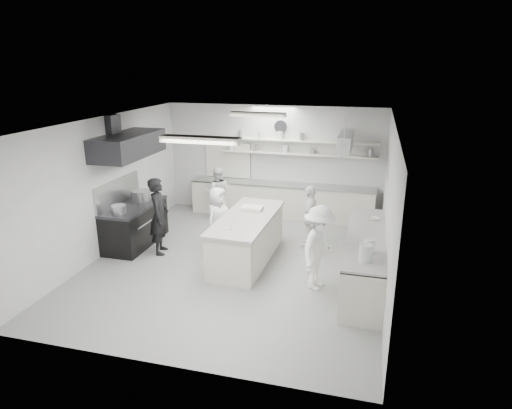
% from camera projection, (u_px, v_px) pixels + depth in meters
% --- Properties ---
extents(floor, '(6.00, 7.00, 0.02)m').
position_uv_depth(floor, '(237.00, 263.00, 9.58)').
color(floor, '#979797').
rests_on(floor, ground).
extents(ceiling, '(6.00, 7.00, 0.02)m').
position_uv_depth(ceiling, '(235.00, 121.00, 8.66)').
color(ceiling, silver).
rests_on(ceiling, wall_back).
extents(wall_back, '(6.00, 0.04, 3.00)m').
position_uv_depth(wall_back, '(273.00, 161.00, 12.34)').
color(wall_back, silver).
rests_on(wall_back, floor).
extents(wall_front, '(6.00, 0.04, 3.00)m').
position_uv_depth(wall_front, '(157.00, 269.00, 5.89)').
color(wall_front, silver).
rests_on(wall_front, floor).
extents(wall_left, '(0.04, 7.00, 3.00)m').
position_uv_depth(wall_left, '(106.00, 186.00, 9.85)').
color(wall_left, silver).
rests_on(wall_left, floor).
extents(wall_right, '(0.04, 7.00, 3.00)m').
position_uv_depth(wall_right, '(388.00, 207.00, 8.39)').
color(wall_right, silver).
rests_on(wall_right, floor).
extents(stove, '(0.80, 1.80, 0.90)m').
position_uv_depth(stove, '(135.00, 226.00, 10.44)').
color(stove, black).
rests_on(stove, floor).
extents(exhaust_hood, '(0.85, 2.00, 0.50)m').
position_uv_depth(exhaust_hood, '(128.00, 145.00, 9.86)').
color(exhaust_hood, '#28272B').
rests_on(exhaust_hood, wall_left).
extents(back_counter, '(5.00, 0.60, 0.92)m').
position_uv_depth(back_counter, '(281.00, 200.00, 12.31)').
color(back_counter, beige).
rests_on(back_counter, floor).
extents(shelf_lower, '(4.20, 0.26, 0.04)m').
position_uv_depth(shelf_lower, '(298.00, 154.00, 11.97)').
color(shelf_lower, beige).
rests_on(shelf_lower, wall_back).
extents(shelf_upper, '(4.20, 0.26, 0.04)m').
position_uv_depth(shelf_upper, '(298.00, 141.00, 11.87)').
color(shelf_upper, beige).
rests_on(shelf_upper, wall_back).
extents(pass_through_window, '(1.30, 0.04, 1.00)m').
position_uv_depth(pass_through_window, '(228.00, 160.00, 12.65)').
color(pass_through_window, black).
rests_on(pass_through_window, wall_back).
extents(wall_clock, '(0.32, 0.05, 0.32)m').
position_uv_depth(wall_clock, '(281.00, 126.00, 11.96)').
color(wall_clock, silver).
rests_on(wall_clock, wall_back).
extents(right_counter, '(0.74, 3.30, 0.94)m').
position_uv_depth(right_counter, '(365.00, 260.00, 8.60)').
color(right_counter, beige).
rests_on(right_counter, floor).
extents(pot_rack, '(0.30, 1.60, 0.40)m').
position_uv_depth(pot_rack, '(346.00, 141.00, 10.60)').
color(pot_rack, '#A4A6A9').
rests_on(pot_rack, ceiling).
extents(light_fixture_front, '(1.30, 0.25, 0.10)m').
position_uv_depth(light_fixture_front, '(201.00, 140.00, 7.02)').
color(light_fixture_front, beige).
rests_on(light_fixture_front, ceiling).
extents(light_fixture_rear, '(1.30, 0.25, 0.10)m').
position_uv_depth(light_fixture_rear, '(258.00, 114.00, 10.33)').
color(light_fixture_rear, beige).
rests_on(light_fixture_rear, ceiling).
extents(prep_island, '(1.03, 2.58, 0.94)m').
position_uv_depth(prep_island, '(247.00, 239.00, 9.59)').
color(prep_island, beige).
rests_on(prep_island, floor).
extents(stove_pot, '(0.41, 0.41, 0.30)m').
position_uv_depth(stove_pot, '(140.00, 197.00, 10.58)').
color(stove_pot, '#A4A6A9').
rests_on(stove_pot, stove).
extents(cook_stove, '(0.57, 0.72, 1.73)m').
position_uv_depth(cook_stove, '(159.00, 216.00, 9.84)').
color(cook_stove, black).
rests_on(cook_stove, floor).
extents(cook_back, '(0.80, 0.69, 1.42)m').
position_uv_depth(cook_back, '(218.00, 193.00, 12.17)').
color(cook_back, white).
rests_on(cook_back, floor).
extents(cook_island_left, '(0.63, 0.80, 1.45)m').
position_uv_depth(cook_island_left, '(218.00, 218.00, 10.11)').
color(cook_island_left, white).
rests_on(cook_island_left, floor).
extents(cook_island_right, '(0.42, 0.88, 1.46)m').
position_uv_depth(cook_island_right, '(310.00, 217.00, 10.22)').
color(cook_island_right, white).
rests_on(cook_island_right, floor).
extents(cook_right, '(0.86, 1.17, 1.63)m').
position_uv_depth(cook_right, '(319.00, 248.00, 8.28)').
color(cook_right, white).
rests_on(cook_right, floor).
extents(bowl_island_a, '(0.30, 0.30, 0.06)m').
position_uv_depth(bowl_island_a, '(226.00, 229.00, 8.80)').
color(bowl_island_a, '#A4A6A9').
rests_on(bowl_island_a, prep_island).
extents(bowl_island_b, '(0.18, 0.18, 0.05)m').
position_uv_depth(bowl_island_b, '(264.00, 212.00, 9.77)').
color(bowl_island_b, beige).
rests_on(bowl_island_b, prep_island).
extents(bowl_right, '(0.33, 0.33, 0.06)m').
position_uv_depth(bowl_right, '(373.00, 219.00, 9.33)').
color(bowl_right, beige).
rests_on(bowl_right, right_counter).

